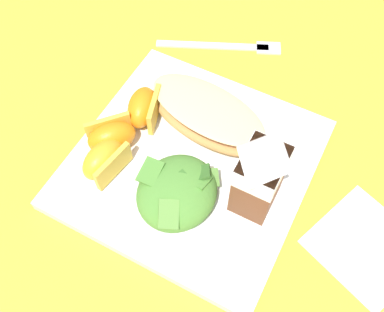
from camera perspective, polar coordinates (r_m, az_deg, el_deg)
ground at (r=0.56m, az=-0.00°, el=-1.38°), size 3.00×3.00×0.00m
white_plate at (r=0.55m, az=-0.00°, el=-0.97°), size 0.28×0.28×0.02m
cheesy_pizza_bread at (r=0.56m, az=1.97°, el=5.32°), size 0.11×0.18×0.04m
green_salad_pile at (r=0.50m, az=-1.92°, el=-4.63°), size 0.10×0.09×0.04m
milk_carton at (r=0.48m, az=8.82°, el=-2.28°), size 0.06×0.05×0.11m
orange_wedge_front at (r=0.57m, az=-6.24°, el=6.22°), size 0.07×0.05×0.04m
orange_wedge_middle at (r=0.55m, az=-10.33°, el=2.54°), size 0.07×0.07×0.04m
orange_wedge_rear at (r=0.53m, az=-11.20°, el=-0.50°), size 0.06×0.05×0.04m
paper_napkin at (r=0.55m, az=21.62°, el=-10.25°), size 0.14×0.14×0.00m
metal_fork at (r=0.69m, az=4.79°, el=13.96°), size 0.09×0.18×0.01m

